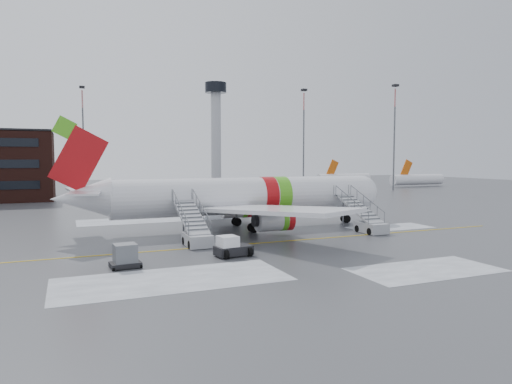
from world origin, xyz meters
name	(u,v)px	position (x,y,z in m)	size (l,w,h in m)	color
ground	(217,244)	(0.00, 0.00, 0.00)	(260.00, 260.00, 0.00)	#494C4F
airliner	(240,197)	(4.78, 7.06, 3.42)	(35.03, 32.97, 11.18)	white
airstair_fwd	(367,221)	(15.87, 0.53, 1.06)	(2.05, 7.70, 3.48)	#A1A4A8
airstair_aft	(195,232)	(-1.80, 0.53, 1.06)	(2.05, 7.70, 3.48)	#AAACB2
pushback_tug	(231,247)	(-0.50, -5.10, 0.69)	(2.91, 2.32, 1.57)	black
uld_container	(125,257)	(-8.31, -5.74, 0.76)	(2.11, 1.62, 1.62)	black
control_tower	(216,121)	(30.00, 95.00, 18.75)	(6.40, 6.40, 30.00)	#B2B5BA
light_mast_far_ne	(304,132)	(42.00, 62.00, 13.84)	(1.20, 1.20, 24.25)	#595B60
light_mast_far_n	(83,131)	(-8.00, 78.00, 13.84)	(1.20, 1.20, 24.25)	#595B60
light_mast_far_e	(394,130)	(58.00, 48.00, 13.84)	(1.20, 1.20, 24.25)	#595B60
distant_aircraft	(367,186)	(62.50, 64.00, 0.00)	(35.00, 18.00, 8.00)	#D8590C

